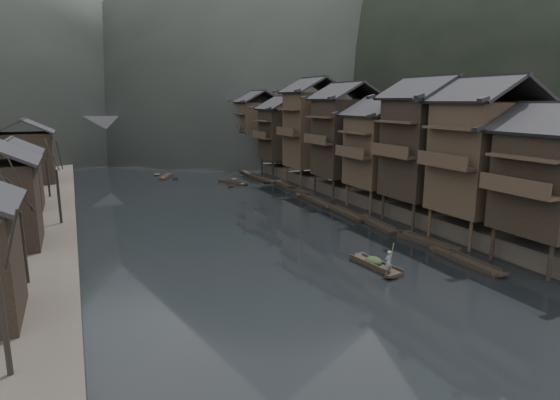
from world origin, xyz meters
TOP-DOWN VIEW (x-y plane):
  - water at (0.00, 0.00)m, footprint 300.00×300.00m
  - right_bank at (35.00, 40.00)m, footprint 40.00×200.00m
  - stilt_houses at (17.28, 19.57)m, footprint 9.00×67.60m
  - left_houses at (-20.50, 20.12)m, footprint 8.10×53.20m
  - bare_trees at (-17.00, 10.25)m, footprint 3.56×43.19m
  - moored_sampans at (12.04, 27.56)m, footprint 2.94×72.12m
  - midriver_boats at (2.63, 39.48)m, footprint 11.08×15.37m
  - stone_bridge at (-0.00, 72.00)m, footprint 40.00×6.00m
  - hero_sampan at (4.92, -3.50)m, footprint 1.59×5.22m
  - cargo_heap at (4.95, -3.26)m, footprint 1.14×1.49m
  - boatman at (4.72, -5.29)m, footprint 0.65×0.46m
  - bamboo_pole at (4.92, -5.29)m, footprint 1.44×2.22m

SIDE VIEW (x-z plane):
  - water at x=0.00m, z-range 0.00..0.00m
  - moored_sampans at x=12.04m, z-range -0.03..0.44m
  - hero_sampan at x=4.92m, z-range -0.01..0.42m
  - midriver_boats at x=2.63m, z-range -0.02..0.43m
  - cargo_heap at x=4.95m, z-range 0.44..1.12m
  - right_bank at x=35.00m, z-range 0.00..1.80m
  - boatman at x=4.72m, z-range 0.44..2.13m
  - bamboo_pole at x=4.92m, z-range 2.13..5.11m
  - stone_bridge at x=0.00m, z-range 0.61..9.61m
  - left_houses at x=-20.50m, z-range 1.30..10.02m
  - bare_trees at x=-17.00m, z-range 2.55..9.66m
  - stilt_houses at x=17.28m, z-range 0.97..16.50m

